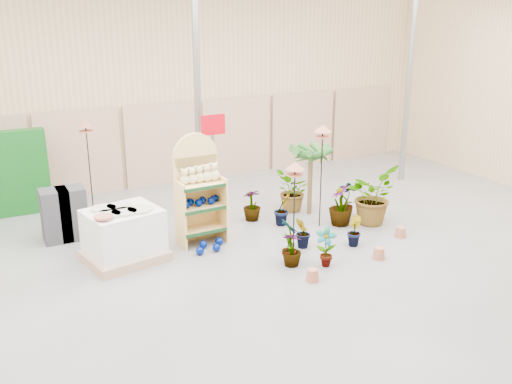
# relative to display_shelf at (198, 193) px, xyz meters

# --- Properties ---
(room) EXTENTS (15.20, 12.10, 4.70)m
(room) POSITION_rel_display_shelf_xyz_m (0.59, -1.20, 1.28)
(room) COLOR slate
(room) RESTS_ON ground
(display_shelf) EXTENTS (0.87, 0.57, 2.05)m
(display_shelf) POSITION_rel_display_shelf_xyz_m (0.00, 0.00, 0.00)
(display_shelf) COLOR #E2B768
(display_shelf) RESTS_ON ground
(teddy_bears) EXTENTS (0.76, 0.21, 0.33)m
(teddy_bears) POSITION_rel_display_shelf_xyz_m (0.03, -0.10, 0.36)
(teddy_bears) COLOR beige
(teddy_bears) RESTS_ON display_shelf
(gazing_balls_shelf) EXTENTS (0.75, 0.26, 0.14)m
(gazing_balls_shelf) POSITION_rel_display_shelf_xyz_m (0.00, -0.12, -0.13)
(gazing_balls_shelf) COLOR #00115F
(gazing_balls_shelf) RESTS_ON display_shelf
(gazing_balls_floor) EXTENTS (0.63, 0.39, 0.15)m
(gazing_balls_floor) POSITION_rel_display_shelf_xyz_m (-0.01, -0.53, -0.86)
(gazing_balls_floor) COLOR #00115F
(gazing_balls_floor) RESTS_ON ground
(pallet_stack) EXTENTS (1.48, 1.31, 0.96)m
(pallet_stack) POSITION_rel_display_shelf_xyz_m (-1.49, -0.25, -0.47)
(pallet_stack) COLOR tan
(pallet_stack) RESTS_ON ground
(charcoal_planters) EXTENTS (0.80, 0.50, 1.00)m
(charcoal_planters) POSITION_rel_display_shelf_xyz_m (-2.24, 1.19, -0.44)
(charcoal_planters) COLOR #28292C
(charcoal_planters) RESTS_ON ground
(offer_sign) EXTENTS (0.50, 0.08, 2.20)m
(offer_sign) POSITION_rel_display_shelf_xyz_m (0.69, 0.87, 0.63)
(offer_sign) COLOR gray
(offer_sign) RESTS_ON ground
(bird_table_front) EXTENTS (0.34, 0.34, 1.63)m
(bird_table_front) POSITION_rel_display_shelf_xyz_m (1.40, -1.11, 0.57)
(bird_table_front) COLOR black
(bird_table_front) RESTS_ON ground
(bird_table_right) EXTENTS (0.34, 0.34, 2.07)m
(bird_table_right) POSITION_rel_display_shelf_xyz_m (2.42, -0.41, 0.99)
(bird_table_right) COLOR black
(bird_table_right) RESTS_ON ground
(bird_table_back) EXTENTS (0.34, 0.34, 2.00)m
(bird_table_back) POSITION_rel_display_shelf_xyz_m (-1.46, 2.51, 0.93)
(bird_table_back) COLOR black
(bird_table_back) RESTS_ON ground
(palm) EXTENTS (0.70, 0.70, 1.59)m
(palm) POSITION_rel_display_shelf_xyz_m (2.62, 0.29, 0.41)
(palm) COLOR brown
(palm) RESTS_ON ground
(potted_plant_0) EXTENTS (0.31, 0.44, 0.82)m
(potted_plant_0) POSITION_rel_display_shelf_xyz_m (1.00, -1.65, -0.53)
(potted_plant_0) COLOR #24591E
(potted_plant_0) RESTS_ON ground
(potted_plant_1) EXTENTS (0.40, 0.42, 0.60)m
(potted_plant_1) POSITION_rel_display_shelf_xyz_m (1.54, -1.22, -0.63)
(potted_plant_1) COLOR #24591E
(potted_plant_1) RESTS_ON ground
(potted_plant_3) EXTENTS (0.67, 0.67, 0.85)m
(potted_plant_3) POSITION_rel_display_shelf_xyz_m (2.83, -0.55, -0.51)
(potted_plant_3) COLOR #24591E
(potted_plant_3) RESTS_ON ground
(potted_plant_4) EXTENTS (0.49, 0.47, 0.77)m
(potted_plant_4) POSITION_rel_display_shelf_xyz_m (3.28, -0.18, -0.55)
(potted_plant_4) COLOR #24591E
(potted_plant_4) RESTS_ON ground
(potted_plant_5) EXTENTS (0.45, 0.40, 0.66)m
(potted_plant_5) POSITION_rel_display_shelf_xyz_m (1.80, -0.01, -0.60)
(potted_plant_5) COLOR #24591E
(potted_plant_5) RESTS_ON ground
(potted_plant_6) EXTENTS (1.05, 1.07, 0.90)m
(potted_plant_6) POSITION_rel_display_shelf_xyz_m (2.38, 0.59, -0.49)
(potted_plant_6) COLOR #24591E
(potted_plant_6) RESTS_ON ground
(potted_plant_7) EXTENTS (0.48, 0.48, 0.61)m
(potted_plant_7) POSITION_rel_display_shelf_xyz_m (0.98, -1.76, -0.63)
(potted_plant_7) COLOR #24591E
(potted_plant_7) RESTS_ON ground
(potted_plant_8) EXTENTS (0.44, 0.43, 0.69)m
(potted_plant_8) POSITION_rel_display_shelf_xyz_m (1.48, -2.04, -0.59)
(potted_plant_8) COLOR #24591E
(potted_plant_8) RESTS_ON ground
(potted_plant_9) EXTENTS (0.36, 0.39, 0.57)m
(potted_plant_9) POSITION_rel_display_shelf_xyz_m (2.44, -1.52, -0.65)
(potted_plant_9) COLOR #24591E
(potted_plant_9) RESTS_ON ground
(potted_plant_10) EXTENTS (1.39, 1.36, 1.17)m
(potted_plant_10) POSITION_rel_display_shelf_xyz_m (3.45, -0.72, -0.35)
(potted_plant_10) COLOR #24591E
(potted_plant_10) RESTS_ON ground
(potted_plant_11) EXTENTS (0.39, 0.39, 0.67)m
(potted_plant_11) POSITION_rel_display_shelf_xyz_m (1.37, 0.50, -0.60)
(potted_plant_11) COLOR #24591E
(potted_plant_11) RESTS_ON ground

